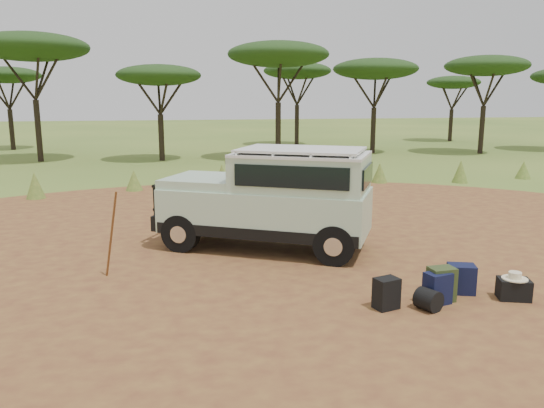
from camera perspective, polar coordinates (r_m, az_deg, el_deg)
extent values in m
plane|color=#4D6F27|center=(10.17, 0.35, -6.67)|extent=(140.00, 140.00, 0.00)
cylinder|color=olive|center=(10.17, 0.35, -6.65)|extent=(23.00, 23.00, 0.01)
cone|color=#4D6F27|center=(18.39, -24.13, 1.83)|extent=(0.60, 0.60, 0.85)
cone|color=#4D6F27|center=(18.88, -14.62, 2.45)|extent=(0.60, 0.60, 0.70)
cone|color=#4D6F27|center=(18.56, -5.40, 2.94)|extent=(0.60, 0.60, 0.90)
cone|color=#4D6F27|center=(18.75, 3.90, 2.89)|extent=(0.60, 0.60, 0.80)
cone|color=#4D6F27|center=(20.41, 11.51, 3.31)|extent=(0.60, 0.60, 0.75)
cone|color=#4D6F27|center=(21.25, 19.62, 3.32)|extent=(0.60, 0.60, 0.85)
cone|color=#4D6F27|center=(23.28, 25.43, 3.34)|extent=(0.60, 0.60, 0.70)
cylinder|color=black|center=(29.11, -23.83, 7.20)|extent=(0.28, 0.28, 3.06)
ellipsoid|color=#123313|center=(29.17, -24.48, 15.13)|extent=(5.50, 5.50, 1.38)
cylinder|color=black|center=(27.72, -11.81, 7.01)|extent=(0.28, 0.28, 2.34)
ellipsoid|color=#123313|center=(27.67, -12.08, 13.41)|extent=(4.20, 4.20, 1.05)
cylinder|color=black|center=(27.97, 0.66, 7.88)|extent=(0.28, 0.28, 2.93)
ellipsoid|color=#123313|center=(28.00, 0.68, 15.81)|extent=(5.20, 5.20, 1.30)
cylinder|color=black|center=(31.41, 10.82, 7.77)|extent=(0.28, 0.28, 2.61)
ellipsoid|color=#123313|center=(31.40, 11.06, 14.07)|extent=(4.80, 4.80, 1.20)
cylinder|color=black|center=(32.90, 21.63, 7.42)|extent=(0.28, 0.28, 2.70)
ellipsoid|color=#123313|center=(32.90, 22.09, 13.62)|extent=(4.60, 4.60, 1.15)
cylinder|color=black|center=(36.61, -26.21, 7.19)|extent=(0.28, 0.28, 2.48)
ellipsoid|color=#123313|center=(36.59, -26.66, 12.30)|extent=(4.00, 4.00, 1.00)
cylinder|color=black|center=(36.15, 2.69, 8.47)|extent=(0.28, 0.28, 2.70)
ellipsoid|color=#123313|center=(36.15, 2.74, 14.13)|extent=(4.50, 4.50, 1.12)
cylinder|color=black|center=(41.71, 18.66, 8.03)|extent=(0.28, 0.28, 2.34)
ellipsoid|color=#123313|center=(41.67, 18.93, 12.27)|extent=(3.80, 3.80, 0.95)
cube|color=#ADCBAD|center=(11.14, -0.68, -0.57)|extent=(4.57, 3.57, 0.90)
cube|color=black|center=(11.22, -0.68, -2.25)|extent=(4.51, 3.56, 0.23)
cube|color=#ADCBAD|center=(10.81, 3.16, 3.36)|extent=(3.12, 2.73, 0.71)
cube|color=silver|center=(10.76, 3.19, 5.38)|extent=(3.13, 2.76, 0.06)
cube|color=silver|center=(10.75, 3.19, 5.88)|extent=(2.90, 2.57, 0.05)
cube|color=#ADCBAD|center=(11.51, -7.07, 2.48)|extent=(2.16, 2.19, 0.19)
cube|color=black|center=(11.17, -3.33, 3.80)|extent=(0.83, 1.33, 0.50)
cube|color=black|center=(9.98, 2.01, 2.91)|extent=(1.98, 1.11, 0.42)
cube|color=black|center=(11.63, 4.16, 4.09)|extent=(1.98, 1.11, 0.42)
cube|color=black|center=(10.57, 10.23, 3.02)|extent=(0.71, 1.25, 0.39)
cube|color=black|center=(12.02, -10.65, -1.24)|extent=(0.94, 1.57, 0.32)
cylinder|color=black|center=(11.94, -11.26, 2.34)|extent=(0.64, 1.11, 0.07)
cylinder|color=black|center=(12.02, -11.17, -0.02)|extent=(0.64, 1.11, 0.07)
cylinder|color=silver|center=(11.75, -11.91, 1.23)|extent=(0.16, 0.21, 0.21)
cylinder|color=silver|center=(12.21, -10.73, 1.65)|extent=(0.16, 0.21, 0.21)
cube|color=silver|center=(12.03, -10.99, -0.69)|extent=(0.22, 0.37, 0.11)
cylinder|color=black|center=(11.94, -1.62, 3.79)|extent=(0.10, 0.10, 0.78)
cylinder|color=black|center=(11.15, -9.77, -3.10)|extent=(0.82, 0.61, 0.79)
cylinder|color=black|center=(12.49, -6.67, -1.45)|extent=(0.82, 0.61, 0.79)
cylinder|color=black|center=(10.16, 6.72, -4.43)|extent=(0.82, 0.61, 0.79)
cylinder|color=black|center=(11.62, 8.04, -2.46)|extent=(0.82, 0.61, 0.79)
cylinder|color=brown|center=(9.71, -16.89, -3.19)|extent=(0.32, 0.29, 1.58)
cube|color=black|center=(8.30, 12.20, -9.39)|extent=(0.41, 0.35, 0.49)
cube|color=#111737|center=(8.68, 17.37, -8.66)|extent=(0.44, 0.35, 0.50)
cube|color=#36441F|center=(8.81, 17.75, -8.23)|extent=(0.41, 0.31, 0.55)
cube|color=#111737|center=(9.27, 19.67, -7.60)|extent=(0.51, 0.44, 0.48)
cube|color=black|center=(9.32, 24.56, -8.34)|extent=(0.56, 0.48, 0.34)
cylinder|color=black|center=(8.43, 16.46, -9.84)|extent=(0.44, 0.44, 0.33)
cylinder|color=beige|center=(9.27, 24.65, -7.31)|extent=(0.40, 0.40, 0.02)
cylinder|color=beige|center=(9.25, 24.68, -6.97)|extent=(0.20, 0.20, 0.10)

